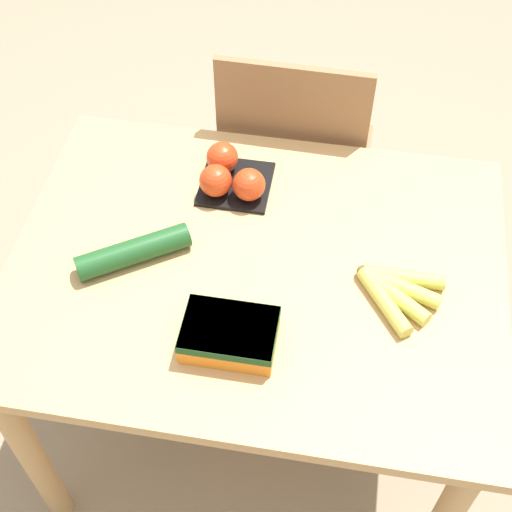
% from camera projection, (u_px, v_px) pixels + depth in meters
% --- Properties ---
extents(ground_plane, '(12.00, 12.00, 0.00)m').
position_uv_depth(ground_plane, '(256.00, 418.00, 2.10)').
color(ground_plane, gray).
extents(dining_table, '(1.07, 0.82, 0.73)m').
position_uv_depth(dining_table, '(256.00, 296.00, 1.62)').
color(dining_table, tan).
rests_on(dining_table, ground_plane).
extents(chair, '(0.43, 0.41, 0.92)m').
position_uv_depth(chair, '(295.00, 169.00, 2.08)').
color(chair, '#8E6642').
rests_on(chair, ground_plane).
extents(banana_bunch, '(0.18, 0.17, 0.03)m').
position_uv_depth(banana_bunch, '(395.00, 290.00, 1.47)').
color(banana_bunch, brown).
rests_on(banana_bunch, dining_table).
extents(tomato_pack, '(0.16, 0.16, 0.09)m').
position_uv_depth(tomato_pack, '(230.00, 176.00, 1.65)').
color(tomato_pack, black).
rests_on(tomato_pack, dining_table).
extents(carrot_bag, '(0.18, 0.13, 0.06)m').
position_uv_depth(carrot_bag, '(230.00, 333.00, 1.38)').
color(carrot_bag, orange).
rests_on(carrot_bag, dining_table).
extents(cucumber_near, '(0.24, 0.18, 0.05)m').
position_uv_depth(cucumber_near, '(133.00, 252.00, 1.52)').
color(cucumber_near, '#1E5123').
rests_on(cucumber_near, dining_table).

